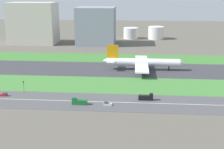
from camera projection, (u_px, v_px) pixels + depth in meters
name	position (u px, v px, depth m)	size (l,w,h in m)	color
ground_plane	(97.00, 69.00, 241.55)	(800.00, 800.00, 0.00)	#5B564C
runway	(97.00, 69.00, 241.53)	(280.00, 46.00, 0.10)	#38383D
grass_median_north	(103.00, 58.00, 280.86)	(280.00, 36.00, 0.10)	#3D7A33
grass_median_south	(89.00, 84.00, 202.21)	(280.00, 36.00, 0.10)	#427F38
highway	(81.00, 101.00, 171.52)	(280.00, 28.00, 0.10)	#4C4C4F
highway_centerline	(81.00, 101.00, 171.51)	(266.00, 0.50, 0.01)	silver
airliner	(142.00, 62.00, 237.07)	(65.00, 56.00, 19.70)	white
car_2	(107.00, 104.00, 165.26)	(4.40, 1.80, 2.00)	silver
truck_1	(79.00, 102.00, 166.28)	(8.40, 2.50, 4.00)	#19662D
car_1	(4.00, 95.00, 179.77)	(4.40, 1.80, 2.00)	#B2191E
truck_2	(146.00, 97.00, 172.97)	(8.40, 2.50, 4.00)	black
traffic_light	(24.00, 86.00, 185.79)	(0.36, 0.50, 7.20)	#4C4C51
terminal_building	(33.00, 23.00, 351.40)	(54.05, 33.56, 47.59)	beige
hangar_building	(96.00, 26.00, 346.30)	(43.25, 38.54, 42.57)	gray
fuel_tank_west	(131.00, 33.00, 390.27)	(18.86, 18.86, 14.12)	silver
fuel_tank_centre	(156.00, 33.00, 387.50)	(19.93, 19.93, 15.98)	silver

